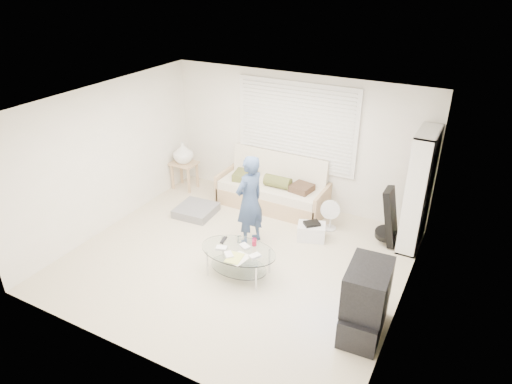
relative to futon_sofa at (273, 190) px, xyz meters
The scene contains 13 objects.
ground 1.92m from the futon_sofa, 81.57° to the right, with size 5.00×5.00×0.00m, color beige.
room_shell 1.92m from the futon_sofa, 78.74° to the right, with size 5.02×4.52×2.51m.
window_blinds 1.29m from the futon_sofa, 49.61° to the left, with size 2.32×0.08×1.62m.
futon_sofa is the anchor object (origin of this frame).
grey_floor_pillow 1.50m from the futon_sofa, 139.13° to the right, with size 0.67×0.67×0.15m, color slate.
side_table 1.99m from the futon_sofa, behind, with size 0.51×0.41×1.00m.
bookshelf 2.68m from the futon_sofa, ahead, with size 0.31×0.84×1.98m.
guitar_case 2.28m from the futon_sofa, ahead, with size 0.36×0.37×0.98m.
floor_fan 1.30m from the futon_sofa, 13.30° to the right, with size 0.35×0.23×0.57m.
storage_bin 1.34m from the futon_sofa, 34.63° to the right, with size 0.54×0.45×0.32m.
tv_unit 3.49m from the futon_sofa, 44.86° to the right, with size 0.54×0.92×0.97m.
coffee_table 2.25m from the futon_sofa, 77.04° to the right, with size 1.19×0.78×0.55m.
standing_person 1.42m from the futon_sofa, 80.60° to the right, with size 0.57×0.37×1.55m, color #2F4C64.
Camera 1 is at (3.08, -5.12, 4.21)m, focal length 32.00 mm.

